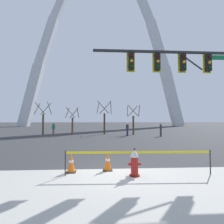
{
  "coord_description": "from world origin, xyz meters",
  "views": [
    {
      "loc": [
        -0.54,
        -7.18,
        2.01
      ],
      "look_at": [
        0.19,
        5.0,
        2.5
      ],
      "focal_mm": 29.34,
      "sensor_mm": 36.0,
      "label": 1
    }
  ],
  "objects_px": {
    "traffic_cone_by_hydrant": "(71,163)",
    "pedestrian_walking_right": "(53,129)",
    "pedestrian_walking_left": "(127,129)",
    "traffic_cone_mid_sidewalk": "(108,161)",
    "pedestrian_standing_center": "(161,129)",
    "traffic_signal_gantry": "(191,75)",
    "fire_hydrant": "(134,163)",
    "monument_arch": "(103,48)"
  },
  "relations": [
    {
      "from": "traffic_cone_by_hydrant",
      "to": "pedestrian_walking_right",
      "type": "bearing_deg",
      "value": 106.62
    },
    {
      "from": "pedestrian_walking_left",
      "to": "pedestrian_walking_right",
      "type": "height_order",
      "value": "same"
    },
    {
      "from": "traffic_cone_mid_sidewalk",
      "to": "pedestrian_walking_left",
      "type": "height_order",
      "value": "pedestrian_walking_left"
    },
    {
      "from": "pedestrian_standing_center",
      "to": "traffic_cone_mid_sidewalk",
      "type": "bearing_deg",
      "value": -115.86
    },
    {
      "from": "traffic_signal_gantry",
      "to": "pedestrian_standing_center",
      "type": "height_order",
      "value": "traffic_signal_gantry"
    },
    {
      "from": "pedestrian_standing_center",
      "to": "pedestrian_walking_right",
      "type": "bearing_deg",
      "value": 173.86
    },
    {
      "from": "fire_hydrant",
      "to": "traffic_cone_by_hydrant",
      "type": "relative_size",
      "value": 1.36
    },
    {
      "from": "pedestrian_walking_left",
      "to": "fire_hydrant",
      "type": "bearing_deg",
      "value": -97.33
    },
    {
      "from": "fire_hydrant",
      "to": "monument_arch",
      "type": "bearing_deg",
      "value": 90.78
    },
    {
      "from": "monument_arch",
      "to": "pedestrian_walking_right",
      "type": "height_order",
      "value": "monument_arch"
    },
    {
      "from": "traffic_signal_gantry",
      "to": "monument_arch",
      "type": "bearing_deg",
      "value": 95.46
    },
    {
      "from": "traffic_cone_mid_sidewalk",
      "to": "pedestrian_walking_right",
      "type": "xyz_separation_m",
      "value": [
        -6.02,
        15.34,
        0.46
      ]
    },
    {
      "from": "fire_hydrant",
      "to": "traffic_cone_by_hydrant",
      "type": "xyz_separation_m",
      "value": [
        -2.31,
        0.59,
        -0.11
      ]
    },
    {
      "from": "traffic_cone_by_hydrant",
      "to": "traffic_signal_gantry",
      "type": "relative_size",
      "value": 0.09
    },
    {
      "from": "traffic_cone_by_hydrant",
      "to": "pedestrian_walking_left",
      "type": "xyz_separation_m",
      "value": [
        4.34,
        15.14,
        0.46
      ]
    },
    {
      "from": "traffic_cone_by_hydrant",
      "to": "monument_arch",
      "type": "bearing_deg",
      "value": 87.97
    },
    {
      "from": "traffic_cone_by_hydrant",
      "to": "pedestrian_walking_left",
      "type": "distance_m",
      "value": 15.76
    },
    {
      "from": "pedestrian_walking_left",
      "to": "traffic_cone_mid_sidewalk",
      "type": "bearing_deg",
      "value": -101.13
    },
    {
      "from": "traffic_cone_mid_sidewalk",
      "to": "pedestrian_standing_center",
      "type": "xyz_separation_m",
      "value": [
        6.77,
        13.97,
        0.46
      ]
    },
    {
      "from": "pedestrian_walking_left",
      "to": "traffic_signal_gantry",
      "type": "bearing_deg",
      "value": -82.94
    },
    {
      "from": "fire_hydrant",
      "to": "traffic_cone_by_hydrant",
      "type": "distance_m",
      "value": 2.39
    },
    {
      "from": "traffic_cone_mid_sidewalk",
      "to": "monument_arch",
      "type": "bearing_deg",
      "value": 89.67
    },
    {
      "from": "traffic_cone_by_hydrant",
      "to": "traffic_cone_mid_sidewalk",
      "type": "distance_m",
      "value": 1.4
    },
    {
      "from": "traffic_cone_by_hydrant",
      "to": "pedestrian_standing_center",
      "type": "bearing_deg",
      "value": 60.01
    },
    {
      "from": "pedestrian_standing_center",
      "to": "fire_hydrant",
      "type": "bearing_deg",
      "value": -111.66
    },
    {
      "from": "fire_hydrant",
      "to": "pedestrian_walking_left",
      "type": "distance_m",
      "value": 15.86
    },
    {
      "from": "monument_arch",
      "to": "pedestrian_walking_left",
      "type": "height_order",
      "value": "monument_arch"
    },
    {
      "from": "traffic_cone_by_hydrant",
      "to": "monument_arch",
      "type": "xyz_separation_m",
      "value": [
        1.66,
        46.89,
        23.05
      ]
    },
    {
      "from": "monument_arch",
      "to": "traffic_cone_mid_sidewalk",
      "type": "bearing_deg",
      "value": -90.33
    },
    {
      "from": "traffic_cone_mid_sidewalk",
      "to": "monument_arch",
      "type": "distance_m",
      "value": 52.09
    },
    {
      "from": "pedestrian_walking_right",
      "to": "traffic_cone_mid_sidewalk",
      "type": "bearing_deg",
      "value": -68.57
    },
    {
      "from": "fire_hydrant",
      "to": "traffic_cone_mid_sidewalk",
      "type": "bearing_deg",
      "value": 140.35
    },
    {
      "from": "fire_hydrant",
      "to": "traffic_cone_mid_sidewalk",
      "type": "relative_size",
      "value": 1.36
    },
    {
      "from": "traffic_signal_gantry",
      "to": "monument_arch",
      "type": "height_order",
      "value": "monument_arch"
    },
    {
      "from": "traffic_cone_by_hydrant",
      "to": "monument_arch",
      "type": "height_order",
      "value": "monument_arch"
    },
    {
      "from": "fire_hydrant",
      "to": "traffic_signal_gantry",
      "type": "distance_m",
      "value": 6.09
    },
    {
      "from": "traffic_cone_mid_sidewalk",
      "to": "fire_hydrant",
      "type": "bearing_deg",
      "value": -39.65
    },
    {
      "from": "traffic_cone_mid_sidewalk",
      "to": "pedestrian_walking_left",
      "type": "distance_m",
      "value": 15.26
    },
    {
      "from": "traffic_cone_mid_sidewalk",
      "to": "pedestrian_standing_center",
      "type": "bearing_deg",
      "value": 64.14
    },
    {
      "from": "traffic_signal_gantry",
      "to": "pedestrian_walking_right",
      "type": "xyz_separation_m",
      "value": [
        -10.55,
        13.18,
        -3.59
      ]
    },
    {
      "from": "fire_hydrant",
      "to": "pedestrian_walking_left",
      "type": "bearing_deg",
      "value": 82.67
    },
    {
      "from": "pedestrian_walking_right",
      "to": "traffic_cone_by_hydrant",
      "type": "bearing_deg",
      "value": -73.38
    }
  ]
}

